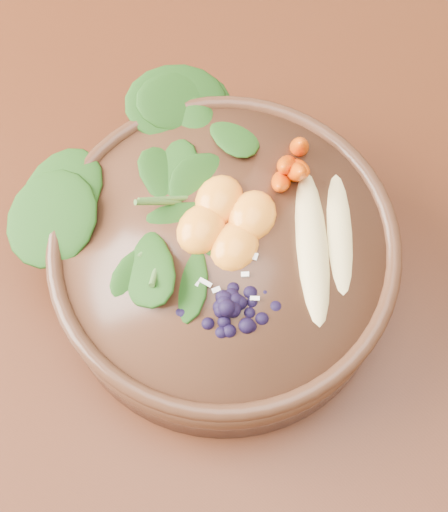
{
  "coord_description": "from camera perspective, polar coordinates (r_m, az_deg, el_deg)",
  "views": [
    {
      "loc": [
        -0.19,
        -0.16,
        1.27
      ],
      "look_at": [
        -0.27,
        0.03,
        0.79
      ],
      "focal_mm": 50.0,
      "sensor_mm": 36.0,
      "label": 1
    }
  ],
  "objects": [
    {
      "name": "blueberry_pile",
      "position": [
        0.47,
        0.24,
        -3.77
      ],
      "size": [
        0.14,
        0.13,
        0.03
      ],
      "primitive_type": null,
      "rotation": [
        0.0,
        0.0,
        0.41
      ],
      "color": "black",
      "rests_on": "stoneware_bowl"
    },
    {
      "name": "kale_heap",
      "position": [
        0.51,
        -4.31,
        7.31
      ],
      "size": [
        0.21,
        0.2,
        0.04
      ],
      "primitive_type": null,
      "rotation": [
        0.0,
        0.0,
        0.41
      ],
      "color": "#1F4614",
      "rests_on": "stoneware_bowl"
    },
    {
      "name": "mandarin_cluster",
      "position": [
        0.5,
        0.22,
        3.39
      ],
      "size": [
        0.1,
        0.1,
        0.03
      ],
      "primitive_type": null,
      "rotation": [
        0.0,
        0.0,
        0.41
      ],
      "color": "orange",
      "rests_on": "stoneware_bowl"
    },
    {
      "name": "carrot_cluster",
      "position": [
        0.51,
        5.24,
        9.61
      ],
      "size": [
        0.07,
        0.07,
        0.07
      ],
      "primitive_type": null,
      "rotation": [
        0.0,
        0.0,
        0.41
      ],
      "color": "#E04200",
      "rests_on": "stoneware_bowl"
    },
    {
      "name": "coconut_flakes",
      "position": [
        0.49,
        0.18,
        -0.55
      ],
      "size": [
        0.1,
        0.09,
        0.01
      ],
      "primitive_type": null,
      "rotation": [
        0.0,
        0.0,
        0.41
      ],
      "color": "white",
      "rests_on": "stoneware_bowl"
    },
    {
      "name": "stoneware_bowl",
      "position": [
        0.53,
        0.0,
        -0.44
      ],
      "size": [
        0.33,
        0.33,
        0.07
      ],
      "primitive_type": "cylinder",
      "rotation": [
        0.0,
        0.0,
        0.41
      ],
      "color": "#492C1C",
      "rests_on": "dining_table"
    },
    {
      "name": "banana_halves",
      "position": [
        0.5,
        8.33,
        1.94
      ],
      "size": [
        0.09,
        0.15,
        0.02
      ],
      "rotation": [
        0.0,
        0.0,
        0.41
      ],
      "color": "#E0CC84",
      "rests_on": "stoneware_bowl"
    }
  ]
}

